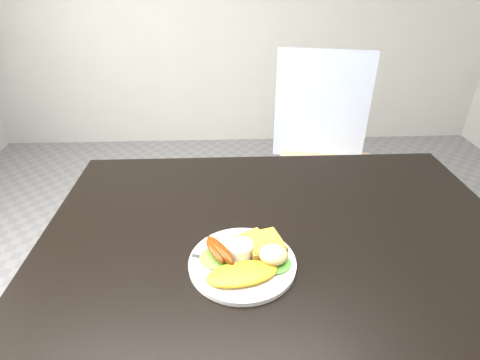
{
  "coord_description": "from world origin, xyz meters",
  "views": [
    {
      "loc": [
        -0.13,
        -0.77,
        1.34
      ],
      "look_at": [
        -0.1,
        -0.02,
        0.9
      ],
      "focal_mm": 28.0,
      "sensor_mm": 36.0,
      "label": 1
    }
  ],
  "objects_px": {
    "person": "(300,164)",
    "dining_chair": "(325,175)",
    "dining_table": "(278,232)",
    "plate": "(242,263)"
  },
  "relations": [
    {
      "from": "person",
      "to": "dining_chair",
      "type": "bearing_deg",
      "value": -111.83
    },
    {
      "from": "dining_chair",
      "to": "person",
      "type": "height_order",
      "value": "person"
    },
    {
      "from": "person",
      "to": "plate",
      "type": "relative_size",
      "value": 5.31
    },
    {
      "from": "dining_table",
      "to": "plate",
      "type": "height_order",
      "value": "plate"
    },
    {
      "from": "dining_table",
      "to": "plate",
      "type": "bearing_deg",
      "value": -125.9
    },
    {
      "from": "dining_chair",
      "to": "dining_table",
      "type": "bearing_deg",
      "value": -100.94
    },
    {
      "from": "person",
      "to": "plate",
      "type": "xyz_separation_m",
      "value": [
        -0.27,
        -0.69,
        0.12
      ]
    },
    {
      "from": "dining_table",
      "to": "person",
      "type": "relative_size",
      "value": 0.94
    },
    {
      "from": "dining_chair",
      "to": "person",
      "type": "relative_size",
      "value": 0.36
    },
    {
      "from": "dining_chair",
      "to": "person",
      "type": "distance_m",
      "value": 0.36
    }
  ]
}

